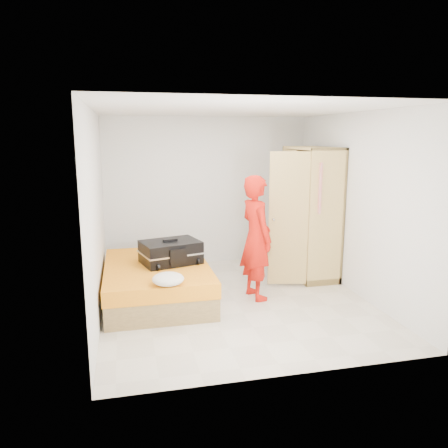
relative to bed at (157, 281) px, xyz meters
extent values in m
plane|color=beige|center=(1.05, -0.35, -0.25)|extent=(4.00, 4.00, 0.00)
plane|color=white|center=(1.05, -0.35, 2.35)|extent=(4.00, 4.00, 0.00)
cube|color=white|center=(1.05, 1.65, 1.05)|extent=(3.60, 0.02, 2.60)
cube|color=white|center=(1.05, -2.35, 1.05)|extent=(3.60, 0.02, 2.60)
cube|color=white|center=(-0.75, -0.35, 1.05)|extent=(0.02, 4.00, 2.60)
cube|color=white|center=(2.85, -0.35, 1.05)|extent=(0.02, 4.00, 2.60)
cube|color=#A18249|center=(0.00, 0.00, -0.10)|extent=(1.40, 2.00, 0.30)
cube|color=#FF9F1A|center=(0.00, 0.00, 0.15)|extent=(1.42, 2.02, 0.20)
cube|color=#E4C06F|center=(2.82, 0.55, 0.80)|extent=(0.04, 1.20, 2.10)
cube|color=#E4C06F|center=(2.55, -0.03, 0.80)|extent=(0.58, 0.04, 2.10)
cube|color=#E4C06F|center=(2.55, 1.13, 0.80)|extent=(0.58, 0.04, 2.10)
cube|color=#E4C06F|center=(2.55, 0.55, 1.83)|extent=(0.58, 1.20, 0.04)
cube|color=tan|center=(2.55, 0.55, -0.20)|extent=(0.58, 1.20, 0.10)
cube|color=#E4C06F|center=(2.28, 0.85, 0.80)|extent=(0.04, 0.59, 2.00)
cube|color=#E4C06F|center=(1.97, 0.05, 0.80)|extent=(0.59, 0.16, 2.00)
cylinder|color=#B2B2B7|center=(2.55, 0.55, 1.67)|extent=(0.02, 1.10, 0.02)
imported|color=red|center=(1.37, -0.26, 0.62)|extent=(0.54, 0.71, 1.75)
cube|color=black|center=(0.21, 0.04, 0.41)|extent=(0.90, 0.74, 0.31)
cube|color=black|center=(0.21, 0.04, 0.58)|extent=(0.21, 0.11, 0.03)
ellipsoid|color=white|center=(0.07, -0.90, 0.32)|extent=(0.39, 0.39, 0.15)
cube|color=white|center=(0.12, 0.85, 0.30)|extent=(0.54, 0.29, 0.10)
camera|label=1|loc=(-0.39, -5.95, 2.01)|focal=35.00mm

